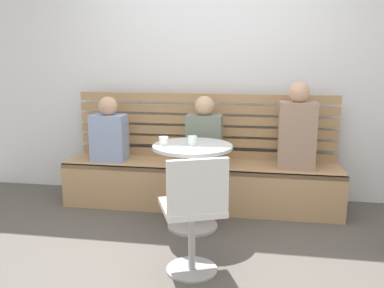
% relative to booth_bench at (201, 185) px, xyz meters
% --- Properties ---
extents(ground, '(8.00, 8.00, 0.00)m').
position_rel_booth_bench_xyz_m(ground, '(0.00, -1.20, -0.22)').
color(ground, '#514C47').
extents(back_wall, '(5.20, 0.10, 2.90)m').
position_rel_booth_bench_xyz_m(back_wall, '(0.00, 0.44, 1.23)').
color(back_wall, silver).
rests_on(back_wall, ground).
extents(booth_bench, '(2.70, 0.52, 0.44)m').
position_rel_booth_bench_xyz_m(booth_bench, '(0.00, 0.00, 0.00)').
color(booth_bench, tan).
rests_on(booth_bench, ground).
extents(booth_backrest, '(2.65, 0.04, 0.67)m').
position_rel_booth_bench_xyz_m(booth_backrest, '(0.00, 0.24, 0.56)').
color(booth_backrest, '#A68157').
rests_on(booth_backrest, booth_bench).
extents(cafe_table, '(0.68, 0.68, 0.74)m').
position_rel_booth_bench_xyz_m(cafe_table, '(0.01, -0.53, 0.30)').
color(cafe_table, '#ADADB2').
rests_on(cafe_table, ground).
extents(white_chair, '(0.52, 0.52, 0.85)m').
position_rel_booth_bench_xyz_m(white_chair, '(0.15, -1.34, 0.24)').
color(white_chair, '#ADADB2').
rests_on(white_chair, ground).
extents(person_adult, '(0.34, 0.22, 0.81)m').
position_rel_booth_bench_xyz_m(person_adult, '(0.91, -0.01, 0.58)').
color(person_adult, '#9E7F6B').
rests_on(person_adult, booth_bench).
extents(person_child_left, '(0.34, 0.22, 0.67)m').
position_rel_booth_bench_xyz_m(person_child_left, '(0.03, -0.01, 0.51)').
color(person_child_left, slate).
rests_on(person_child_left, booth_bench).
extents(person_child_middle, '(0.34, 0.22, 0.65)m').
position_rel_booth_bench_xyz_m(person_child_middle, '(-0.92, -0.04, 0.50)').
color(person_child_middle, '#8C9EC6').
rests_on(person_child_middle, booth_bench).
extents(cup_ceramic_white, '(0.08, 0.08, 0.07)m').
position_rel_booth_bench_xyz_m(cup_ceramic_white, '(-0.24, -0.56, 0.55)').
color(cup_ceramic_white, white).
rests_on(cup_ceramic_white, cafe_table).
extents(cup_glass_short, '(0.08, 0.08, 0.08)m').
position_rel_booth_bench_xyz_m(cup_glass_short, '(0.01, -0.53, 0.56)').
color(cup_glass_short, silver).
rests_on(cup_glass_short, cafe_table).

